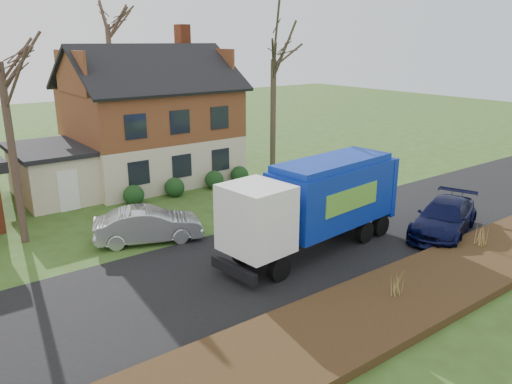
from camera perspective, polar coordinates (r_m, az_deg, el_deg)
ground at (r=19.82m, az=0.98°, el=-7.84°), size 120.00×120.00×0.00m
road at (r=19.81m, az=0.98°, el=-7.81°), size 80.00×7.00×0.02m
mulch_verge at (r=16.37m, az=12.75°, el=-13.42°), size 80.00×3.50×0.30m
main_house at (r=31.07m, az=-12.81°, el=8.63°), size 12.95×8.95×9.26m
garbage_truck at (r=20.27m, az=7.01°, el=-0.94°), size 8.80×3.20×3.69m
silver_sedan at (r=21.86m, az=-12.22°, el=-3.69°), size 4.79×3.07×1.49m
navy_wagon at (r=23.70m, az=20.71°, el=-2.77°), size 5.61×3.77×1.51m
tree_front_east at (r=29.15m, az=2.05°, el=17.25°), size 3.75×3.75×10.41m
tree_back at (r=38.00m, az=-16.81°, el=19.77°), size 4.02×4.02×12.74m
grass_clump_mid at (r=17.20m, az=15.79°, el=-9.93°), size 0.30×0.25×0.84m
grass_clump_east at (r=22.27m, az=24.33°, el=-4.44°), size 0.37×0.30×0.92m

